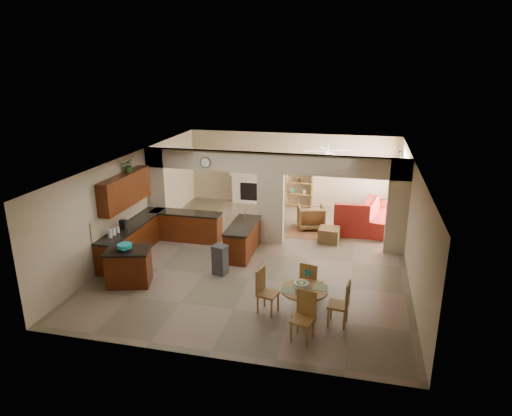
% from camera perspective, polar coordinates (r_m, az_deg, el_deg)
% --- Properties ---
extents(floor, '(10.00, 10.00, 0.00)m').
position_cam_1_polar(floor, '(13.38, 0.94, -5.78)').
color(floor, '#796553').
rests_on(floor, ground).
extents(ceiling, '(10.00, 10.00, 0.00)m').
position_cam_1_polar(ceiling, '(12.52, 1.00, 6.04)').
color(ceiling, white).
rests_on(ceiling, wall_back).
extents(wall_back, '(8.00, 0.00, 8.00)m').
position_cam_1_polar(wall_back, '(17.63, 4.43, 4.81)').
color(wall_back, tan).
rests_on(wall_back, floor).
extents(wall_front, '(8.00, 0.00, 8.00)m').
position_cam_1_polar(wall_front, '(8.44, -6.37, -10.30)').
color(wall_front, tan).
rests_on(wall_front, floor).
extents(wall_left, '(0.00, 10.00, 10.00)m').
position_cam_1_polar(wall_left, '(14.24, -14.97, 1.06)').
color(wall_left, tan).
rests_on(wall_left, floor).
extents(wall_right, '(0.00, 10.00, 10.00)m').
position_cam_1_polar(wall_right, '(12.70, 18.90, -1.33)').
color(wall_right, tan).
rests_on(wall_right, floor).
extents(partition_left_pier, '(0.60, 0.25, 2.80)m').
position_cam_1_polar(partition_left_pier, '(14.96, -12.19, 2.08)').
color(partition_left_pier, tan).
rests_on(partition_left_pier, floor).
extents(partition_center_pier, '(0.80, 0.25, 2.20)m').
position_cam_1_polar(partition_center_pier, '(13.91, 1.84, -0.01)').
color(partition_center_pier, tan).
rests_on(partition_center_pier, floor).
extents(partition_right_pier, '(0.60, 0.25, 2.80)m').
position_cam_1_polar(partition_right_pier, '(13.62, 17.29, 0.11)').
color(partition_right_pier, tan).
rests_on(partition_right_pier, floor).
extents(partition_header, '(8.00, 0.25, 0.60)m').
position_cam_1_polar(partition_header, '(13.54, 1.90, 5.64)').
color(partition_header, tan).
rests_on(partition_header, partition_center_pier).
extents(kitchen_counter, '(2.52, 3.29, 1.48)m').
position_cam_1_polar(kitchen_counter, '(13.99, -12.45, -3.08)').
color(kitchen_counter, '#401407').
rests_on(kitchen_counter, floor).
extents(upper_cabinets, '(0.35, 2.40, 0.90)m').
position_cam_1_polar(upper_cabinets, '(13.34, -16.04, 2.18)').
color(upper_cabinets, '#401407').
rests_on(upper_cabinets, wall_left).
extents(peninsula, '(0.70, 1.85, 0.91)m').
position_cam_1_polar(peninsula, '(13.23, -1.70, -3.92)').
color(peninsula, '#401407').
rests_on(peninsula, floor).
extents(wall_clock, '(0.34, 0.03, 0.34)m').
position_cam_1_polar(wall_clock, '(13.94, -6.36, 5.68)').
color(wall_clock, '#51371B').
rests_on(wall_clock, partition_header).
extents(rug, '(1.60, 1.30, 0.01)m').
position_cam_1_polar(rug, '(15.13, 7.09, -3.03)').
color(rug, '#975B37').
rests_on(rug, floor).
extents(fireplace, '(1.60, 0.35, 1.20)m').
position_cam_1_polar(fireplace, '(17.97, -0.76, 2.53)').
color(fireplace, '#EEE8CE').
rests_on(fireplace, floor).
extents(shelving_unit, '(1.00, 0.32, 1.80)m').
position_cam_1_polar(shelving_unit, '(17.53, 5.43, 3.02)').
color(shelving_unit, '#A47138').
rests_on(shelving_unit, floor).
extents(window_a, '(0.02, 0.90, 1.90)m').
position_cam_1_polar(window_a, '(14.94, 17.96, 0.78)').
color(window_a, white).
rests_on(window_a, wall_right).
extents(window_b, '(0.02, 0.90, 1.90)m').
position_cam_1_polar(window_b, '(16.58, 17.55, 2.46)').
color(window_b, white).
rests_on(window_b, wall_right).
extents(glazed_door, '(0.02, 0.70, 2.10)m').
position_cam_1_polar(glazed_door, '(15.80, 17.70, 1.14)').
color(glazed_door, white).
rests_on(glazed_door, wall_right).
extents(drape_a_left, '(0.10, 0.28, 2.30)m').
position_cam_1_polar(drape_a_left, '(14.37, 17.97, 0.11)').
color(drape_a_left, '#42221A').
rests_on(drape_a_left, wall_right).
extents(drape_a_right, '(0.10, 0.28, 2.30)m').
position_cam_1_polar(drape_a_right, '(15.52, 17.66, 1.43)').
color(drape_a_right, '#42221A').
rests_on(drape_a_right, wall_right).
extents(drape_b_left, '(0.10, 0.28, 2.30)m').
position_cam_1_polar(drape_b_left, '(16.00, 17.55, 1.92)').
color(drape_b_left, '#42221A').
rests_on(drape_b_left, wall_right).
extents(drape_b_right, '(0.10, 0.28, 2.30)m').
position_cam_1_polar(drape_b_right, '(17.15, 17.30, 2.99)').
color(drape_b_right, '#42221A').
rests_on(drape_b_right, wall_right).
extents(ceiling_fan, '(1.00, 1.00, 0.10)m').
position_cam_1_polar(ceiling_fan, '(15.28, 8.96, 7.07)').
color(ceiling_fan, white).
rests_on(ceiling_fan, ceiling).
extents(kitchen_island, '(1.24, 1.03, 0.93)m').
position_cam_1_polar(kitchen_island, '(11.93, -15.60, -7.09)').
color(kitchen_island, '#401407').
rests_on(kitchen_island, floor).
extents(teal_bowl, '(0.36, 0.36, 0.17)m').
position_cam_1_polar(teal_bowl, '(11.68, -16.10, -4.74)').
color(teal_bowl, teal).
rests_on(teal_bowl, kitchen_island).
extents(trash_can, '(0.41, 0.37, 0.74)m').
position_cam_1_polar(trash_can, '(12.09, -4.51, -6.62)').
color(trash_can, '#2F2F31').
rests_on(trash_can, floor).
extents(dining_table, '(1.02, 1.02, 0.70)m').
position_cam_1_polar(dining_table, '(10.12, 6.00, -11.15)').
color(dining_table, '#A47138').
rests_on(dining_table, floor).
extents(fruit_bowl, '(0.32, 0.32, 0.17)m').
position_cam_1_polar(fruit_bowl, '(9.97, 5.67, -9.59)').
color(fruit_bowl, '#78AE25').
rests_on(fruit_bowl, dining_table).
extents(sofa, '(2.93, 1.58, 0.81)m').
position_cam_1_polar(sofa, '(16.01, 15.08, -0.83)').
color(sofa, maroon).
rests_on(sofa, floor).
extents(chaise, '(1.16, 0.97, 0.44)m').
position_cam_1_polar(chaise, '(15.16, 11.79, -2.36)').
color(chaise, maroon).
rests_on(chaise, floor).
extents(armchair, '(1.04, 1.06, 0.79)m').
position_cam_1_polar(armchair, '(15.39, 6.89, -1.12)').
color(armchair, maroon).
rests_on(armchair, floor).
extents(ottoman, '(0.64, 0.64, 0.45)m').
position_cam_1_polar(ottoman, '(14.39, 9.09, -3.31)').
color(ottoman, maroon).
rests_on(ottoman, floor).
extents(plant, '(0.41, 0.37, 0.39)m').
position_cam_1_polar(plant, '(13.44, -15.67, 5.17)').
color(plant, '#1C4512').
rests_on(plant, upper_cabinets).
extents(chair_north, '(0.51, 0.51, 1.02)m').
position_cam_1_polar(chair_north, '(10.67, 6.71, -9.08)').
color(chair_north, '#A47138').
rests_on(chair_north, floor).
extents(chair_east, '(0.47, 0.47, 1.02)m').
position_cam_1_polar(chair_east, '(9.95, 10.76, -11.41)').
color(chair_east, '#A47138').
rests_on(chair_east, floor).
extents(chair_south, '(0.51, 0.51, 1.02)m').
position_cam_1_polar(chair_south, '(9.41, 6.08, -12.99)').
color(chair_south, '#A47138').
rests_on(chair_south, floor).
extents(chair_west, '(0.51, 0.51, 1.02)m').
position_cam_1_polar(chair_west, '(10.28, 1.09, -10.06)').
color(chair_west, '#A47138').
rests_on(chair_west, floor).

